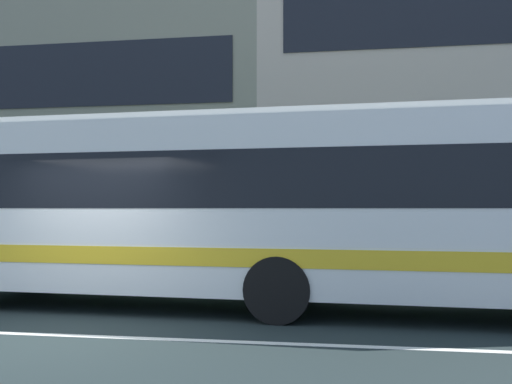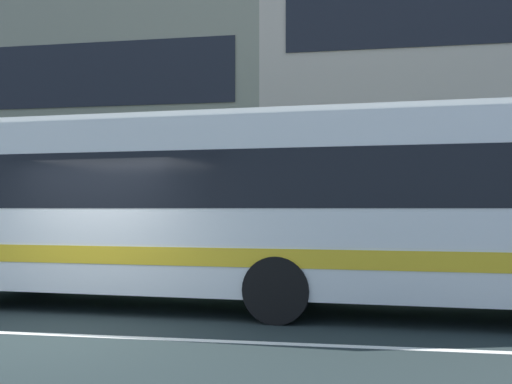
% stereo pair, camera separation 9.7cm
% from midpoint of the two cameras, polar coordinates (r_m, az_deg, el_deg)
% --- Properties ---
extents(ground_plane, '(160.00, 160.00, 0.00)m').
position_cam_midpoint_polar(ground_plane, '(9.05, -19.00, -12.29)').
color(ground_plane, '#1F2929').
extents(lane_centre_line, '(60.00, 0.16, 0.01)m').
position_cam_midpoint_polar(lane_centre_line, '(9.05, -19.00, -12.26)').
color(lane_centre_line, silver).
rests_on(lane_centre_line, ground_plane).
extents(hedge_row_far, '(18.60, 1.10, 0.97)m').
position_cam_midpoint_polar(hedge_row_far, '(14.78, -5.82, -6.23)').
color(hedge_row_far, '#1C5218').
rests_on(hedge_row_far, ground_plane).
extents(apartment_block_left, '(18.63, 8.73, 10.31)m').
position_cam_midpoint_polar(apartment_block_left, '(26.29, -18.88, 6.13)').
color(apartment_block_left, gray).
rests_on(apartment_block_left, ground_plane).
extents(transit_bus, '(11.55, 3.19, 3.24)m').
position_cam_midpoint_polar(transit_bus, '(10.49, -0.82, -1.07)').
color(transit_bus, silver).
rests_on(transit_bus, ground_plane).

